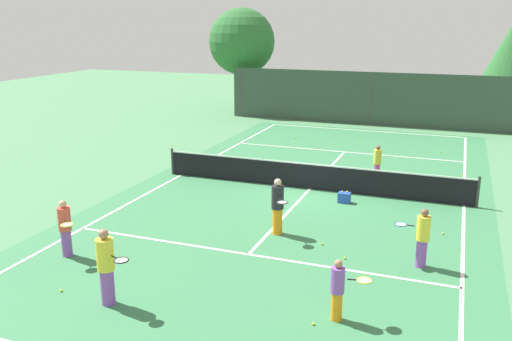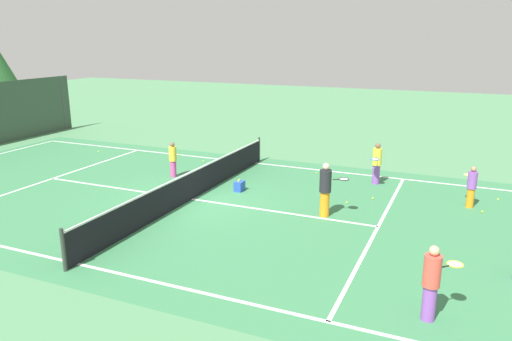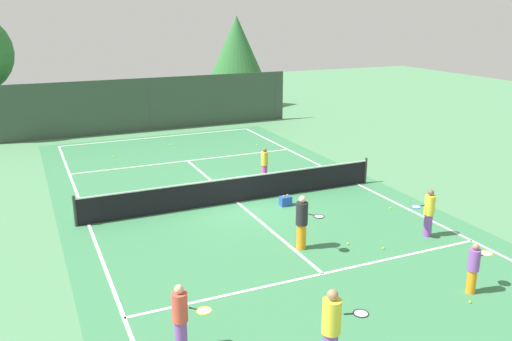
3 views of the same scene
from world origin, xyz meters
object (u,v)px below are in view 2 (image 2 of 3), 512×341
object	(u,v)px
tennis_ball_10	(317,173)
tennis_ball_8	(373,198)
player_4	(326,189)
tennis_ball_1	(347,203)
tennis_ball_5	(203,161)
player_1	(472,186)
ball_crate	(239,186)
tennis_ball_0	(79,241)
player_3	(377,163)
player_0	(173,159)
tennis_ball_6	(179,155)
tennis_ball_2	(482,212)
tennis_ball_9	(498,199)
player_2	(432,282)
tennis_ball_7	(99,152)

from	to	relation	value
tennis_ball_10	tennis_ball_8	bearing A→B (deg)	-131.02
tennis_ball_10	player_4	bearing A→B (deg)	-160.27
tennis_ball_1	tennis_ball_8	size ratio (longest dim) A/B	1.00
tennis_ball_1	tennis_ball_5	bearing A→B (deg)	67.30
player_1	player_4	bearing A→B (deg)	123.37
player_4	ball_crate	xyz separation A→B (m)	(1.28, 3.58, -0.70)
player_1	tennis_ball_0	distance (m)	12.30
tennis_ball_5	tennis_ball_8	distance (m)	8.32
player_3	tennis_ball_1	world-z (taller)	player_3
player_4	tennis_ball_5	xyz separation A→B (m)	(4.52, 6.93, -0.85)
tennis_ball_0	tennis_ball_1	xyz separation A→B (m)	(6.17, -5.96, 0.00)
player_0	tennis_ball_6	bearing A→B (deg)	28.92
player_0	tennis_ball_2	bearing A→B (deg)	-87.95
ball_crate	tennis_ball_8	world-z (taller)	ball_crate
player_4	tennis_ball_9	world-z (taller)	player_4
tennis_ball_8	tennis_ball_10	bearing A→B (deg)	48.98
ball_crate	tennis_ball_2	distance (m)	8.21
tennis_ball_5	tennis_ball_8	xyz separation A→B (m)	(-2.24, -8.01, 0.00)
tennis_ball_6	tennis_ball_9	distance (m)	13.75
player_2	tennis_ball_2	world-z (taller)	player_2
player_3	tennis_ball_9	world-z (taller)	player_3
tennis_ball_2	tennis_ball_8	bearing A→B (deg)	90.81
player_0	tennis_ball_6	distance (m)	3.77
player_1	tennis_ball_6	bearing A→B (deg)	79.28
player_0	tennis_ball_10	bearing A→B (deg)	-61.91
tennis_ball_5	player_1	bearing A→B (deg)	-99.10
player_3	tennis_ball_8	bearing A→B (deg)	-172.31
player_4	tennis_ball_10	xyz separation A→B (m)	(4.67, 1.67, -0.85)
player_1	tennis_ball_0	world-z (taller)	player_1
player_2	tennis_ball_0	bearing A→B (deg)	89.07
player_1	tennis_ball_8	xyz separation A→B (m)	(-0.47, 3.09, -0.69)
tennis_ball_5	tennis_ball_9	size ratio (longest dim) A/B	1.00
tennis_ball_5	tennis_ball_10	size ratio (longest dim) A/B	1.00
player_2	tennis_ball_8	bearing A→B (deg)	18.93
tennis_ball_0	player_2	bearing A→B (deg)	-90.93
tennis_ball_7	tennis_ball_9	distance (m)	17.63
tennis_ball_7	tennis_ball_8	size ratio (longest dim) A/B	1.00
player_0	player_1	xyz separation A→B (m)	(0.83, -10.99, -0.00)
tennis_ball_1	tennis_ball_10	bearing A→B (deg)	32.39
player_3	tennis_ball_0	distance (m)	11.00
player_1	tennis_ball_6	distance (m)	13.03
tennis_ball_9	player_1	bearing A→B (deg)	141.81
player_0	ball_crate	world-z (taller)	player_0
player_4	tennis_ball_8	xyz separation A→B (m)	(2.27, -1.08, -0.85)
player_1	tennis_ball_10	world-z (taller)	player_1
tennis_ball_0	tennis_ball_5	world-z (taller)	same
player_1	tennis_ball_6	world-z (taller)	player_1
player_0	tennis_ball_1	bearing A→B (deg)	-93.55
tennis_ball_1	tennis_ball_6	world-z (taller)	same
player_2	tennis_ball_10	xyz separation A→B (m)	(9.52, 5.19, -0.79)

